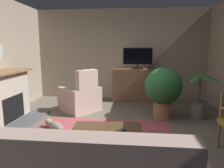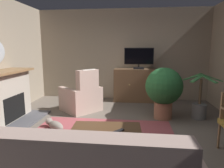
{
  "view_description": "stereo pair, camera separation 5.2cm",
  "coord_description": "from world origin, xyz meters",
  "views": [
    {
      "loc": [
        0.37,
        -3.34,
        1.56
      ],
      "look_at": [
        0.01,
        0.21,
        0.93
      ],
      "focal_mm": 32.5,
      "sensor_mm": 36.0,
      "label": 1
    },
    {
      "loc": [
        0.42,
        -3.33,
        1.56
      ],
      "look_at": [
        0.01,
        0.21,
        0.93
      ],
      "focal_mm": 32.5,
      "sensor_mm": 36.0,
      "label": 2
    }
  ],
  "objects": [
    {
      "name": "ground_plane",
      "position": [
        0.0,
        0.0,
        -0.02
      ],
      "size": [
        5.75,
        6.46,
        0.04
      ],
      "primitive_type": "cube",
      "color": "#665B51"
    },
    {
      "name": "wall_back",
      "position": [
        0.0,
        2.98,
        1.36
      ],
      "size": [
        5.75,
        0.1,
        2.73
      ],
      "primitive_type": "cube",
      "color": "gray",
      "rests_on": "ground_plane"
    },
    {
      "name": "rug_central",
      "position": [
        -0.17,
        0.06,
        0.01
      ],
      "size": [
        2.64,
        1.74,
        0.01
      ],
      "primitive_type": "cube",
      "color": "#9E474C",
      "rests_on": "ground_plane"
    },
    {
      "name": "fireplace",
      "position": [
        -2.3,
        0.54,
        0.53
      ],
      "size": [
        0.92,
        1.51,
        1.1
      ],
      "color": "#4C4C51",
      "rests_on": "ground_plane"
    },
    {
      "name": "tv_cabinet",
      "position": [
        0.51,
        2.63,
        0.46
      ],
      "size": [
        1.43,
        0.5,
        0.96
      ],
      "color": "#4A3523",
      "rests_on": "ground_plane"
    },
    {
      "name": "television",
      "position": [
        0.51,
        2.57,
        1.29
      ],
      "size": [
        0.84,
        0.2,
        0.61
      ],
      "color": "black",
      "rests_on": "tv_cabinet"
    },
    {
      "name": "coffee_table",
      "position": [
        0.03,
        -0.65,
        0.39
      ],
      "size": [
        1.02,
        0.62,
        0.44
      ],
      "color": "#4C331E",
      "rests_on": "ground_plane"
    },
    {
      "name": "tv_remote",
      "position": [
        0.21,
        -0.74,
        0.45
      ],
      "size": [
        0.15,
        0.16,
        0.02
      ],
      "primitive_type": "cube",
      "rotation": [
        0.0,
        0.0,
        0.86
      ],
      "color": "black",
      "rests_on": "coffee_table"
    },
    {
      "name": "armchair_in_far_corner",
      "position": [
        -0.9,
        1.5,
        0.33
      ],
      "size": [
        1.14,
        1.14,
        1.08
      ],
      "color": "#BC9E8E",
      "rests_on": "ground_plane"
    },
    {
      "name": "potted_plant_on_hearth_side",
      "position": [
        1.85,
        1.23,
        0.27
      ],
      "size": [
        0.82,
        0.82,
        1.03
      ],
      "color": "slate",
      "rests_on": "ground_plane"
    },
    {
      "name": "potted_plant_leafy_by_curtain",
      "position": [
        1.05,
        1.15,
        0.69
      ],
      "size": [
        0.81,
        0.81,
        1.15
      ],
      "color": "#99664C",
      "rests_on": "ground_plane"
    },
    {
      "name": "cat",
      "position": [
        -1.1,
        0.21,
        0.1
      ],
      "size": [
        0.59,
        0.53,
        0.21
      ],
      "color": "gray",
      "rests_on": "ground_plane"
    }
  ]
}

